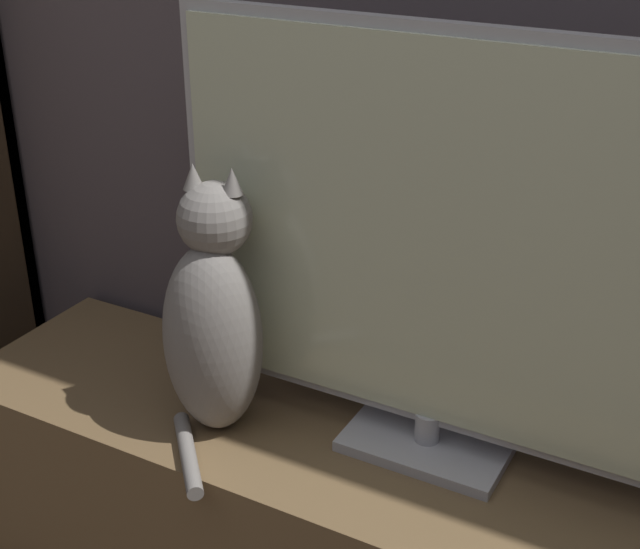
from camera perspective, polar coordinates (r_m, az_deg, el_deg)
tv at (r=1.42m, az=7.65°, el=1.37°), size 0.94×0.17×0.73m
cat at (r=1.56m, az=-6.79°, el=-2.95°), size 0.20×0.31×0.49m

